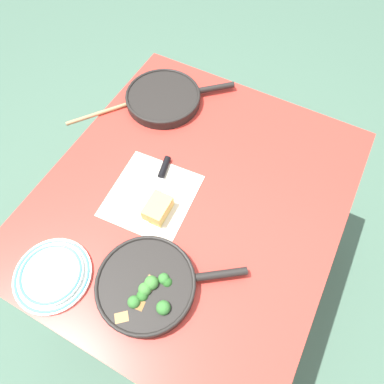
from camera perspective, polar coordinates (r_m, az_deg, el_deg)
ground_plane at (r=1.86m, az=0.00°, el=-11.98°), size 14.00×14.00×0.00m
dining_table_red at (r=1.24m, az=0.00°, el=-2.36°), size 1.13×0.99×0.76m
skillet_broccoli at (r=1.03m, az=-7.41°, el=-15.16°), size 0.33×0.40×0.07m
skillet_eggs at (r=1.42m, az=-4.69°, el=15.41°), size 0.36×0.38×0.04m
wooden_spoon at (r=1.43m, az=-11.29°, el=14.02°), size 0.32×0.25×0.02m
parchment_sheet at (r=1.17m, az=-6.78°, el=-0.58°), size 0.31×0.30×0.00m
grater_knife at (r=1.19m, az=-5.36°, el=2.02°), size 0.27×0.09×0.02m
cheese_block at (r=1.12m, az=-5.73°, el=-2.74°), size 0.10×0.07×0.05m
dinner_plate_stack at (r=1.12m, az=-22.30°, el=-12.61°), size 0.23×0.23×0.03m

